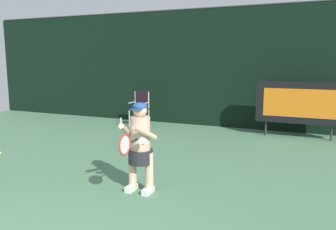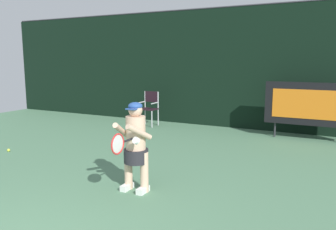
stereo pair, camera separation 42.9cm
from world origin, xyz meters
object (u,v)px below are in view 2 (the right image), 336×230
object	(u,v)px
umpire_chair	(149,106)
water_bottle	(131,121)
tennis_racket	(119,144)
scoreboard	(309,104)
tennis_ball_loose	(9,150)
tennis_player	(136,144)

from	to	relation	value
umpire_chair	water_bottle	bearing A→B (deg)	-162.07
tennis_racket	umpire_chair	bearing A→B (deg)	122.74
water_bottle	tennis_racket	size ratio (longest dim) A/B	0.44
umpire_chair	tennis_racket	world-z (taller)	umpire_chair
scoreboard	water_bottle	distance (m)	5.35
water_bottle	tennis_ball_loose	world-z (taller)	water_bottle
umpire_chair	tennis_ball_loose	size ratio (longest dim) A/B	15.88
tennis_racket	water_bottle	bearing A→B (deg)	128.60
scoreboard	tennis_racket	bearing A→B (deg)	-110.84
umpire_chair	tennis_player	bearing A→B (deg)	-62.18
scoreboard	tennis_ball_loose	size ratio (longest dim) A/B	32.35
water_bottle	umpire_chair	bearing A→B (deg)	17.93
scoreboard	tennis_ball_loose	bearing A→B (deg)	-144.04
water_bottle	tennis_racket	world-z (taller)	tennis_racket
scoreboard	umpire_chair	xyz separation A→B (m)	(-4.68, -0.13, -0.33)
tennis_racket	scoreboard	bearing A→B (deg)	76.05
water_bottle	tennis_racket	bearing A→B (deg)	-58.29
water_bottle	tennis_ball_loose	distance (m)	4.07
scoreboard	tennis_racket	size ratio (longest dim) A/B	3.65
tennis_player	tennis_ball_loose	distance (m)	3.98
umpire_chair	tennis_player	size ratio (longest dim) A/B	0.76
umpire_chair	water_bottle	distance (m)	0.80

